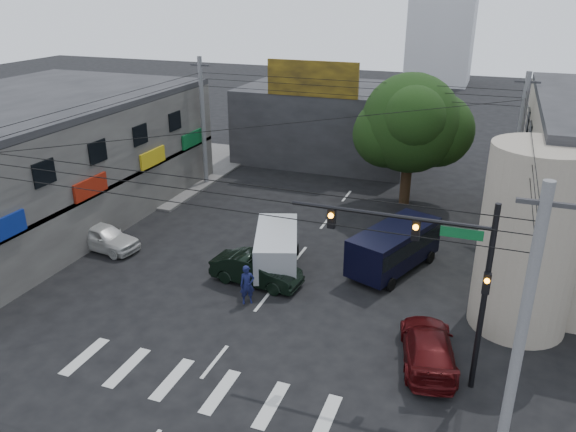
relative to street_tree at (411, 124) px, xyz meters
The scene contains 17 objects.
ground 18.30m from the street_tree, 103.24° to the right, with size 160.00×160.00×0.00m, color black.
sidewalk_far_left 22.67m from the street_tree, behind, with size 16.00×16.00×0.15m, color #514F4C.
building_left 24.68m from the street_tree, 153.43° to the right, with size 14.00×24.00×7.00m, color #403E3C.
corner_column 14.84m from the street_tree, 61.70° to the right, with size 4.00×4.00×8.00m, color gray.
building_far 12.29m from the street_tree, 131.63° to the left, with size 14.00×10.00×6.00m, color #232326.
billboard 9.17m from the street_tree, 152.86° to the left, with size 7.00×0.30×2.60m, color olive.
street_tree is the anchor object (origin of this frame).
traffic_gantry 18.42m from the street_tree, 78.01° to the right, with size 7.10×0.35×7.20m.
utility_pole_near_right 22.48m from the street_tree, 73.18° to the right, with size 0.32×0.32×9.20m, color #59595B.
utility_pole_far_left 14.56m from the street_tree, behind, with size 0.32×0.32×9.20m, color #59595B.
utility_pole_far_right 6.63m from the street_tree, ahead, with size 0.32×0.32×9.20m, color #59595B.
dark_sedan 15.26m from the street_tree, 110.03° to the right, with size 4.68×1.97×1.50m, color black.
white_compact 20.05m from the street_tree, 138.09° to the right, with size 4.50×2.25×1.47m, color beige.
maroon_sedan 18.15m from the street_tree, 77.54° to the right, with size 2.93×5.10×1.39m, color #3E080A.
silver_minivan 13.49m from the street_tree, 111.06° to the right, with size 3.58×5.33×2.12m, color #B3B7BB, non-canonical shape.
navy_van 10.77m from the street_tree, 83.82° to the right, with size 4.09×6.13×2.29m, color black, non-canonical shape.
traffic_officer 16.79m from the street_tree, 106.58° to the right, with size 0.82×0.77×1.89m, color #11153D.
Camera 1 is at (9.03, -19.00, 13.62)m, focal length 35.00 mm.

